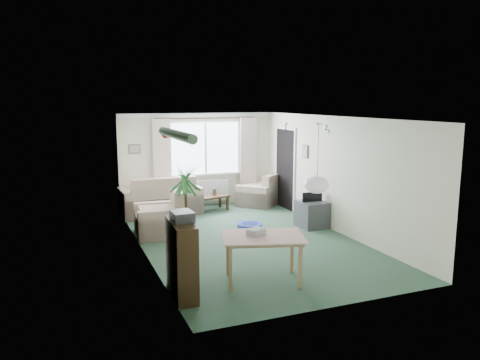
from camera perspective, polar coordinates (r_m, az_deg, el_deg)
name	(u,v)px	position (r m, az deg, el deg)	size (l,w,h in m)	color
ground	(246,240)	(9.30, 0.69, -7.29)	(6.50, 6.50, 0.00)	#2C4935
window	(205,148)	(12.07, -4.25, 3.89)	(1.80, 0.03, 1.30)	white
curtain_rod	(206,118)	(11.94, -4.18, 7.53)	(2.60, 0.03, 0.03)	black
curtain_left	(162,160)	(11.71, -9.48, 2.47)	(0.45, 0.08, 2.00)	beige
curtain_right	(248,156)	(12.39, 0.99, 2.99)	(0.45, 0.08, 2.00)	beige
radiator	(206,190)	(12.19, -4.13, -1.28)	(1.20, 0.10, 0.55)	white
doorway	(285,169)	(11.85, 5.55, 1.33)	(0.03, 0.95, 2.00)	black
pendant_lamp	(317,185)	(7.03, 9.35, -0.58)	(0.36, 0.36, 0.36)	white
tinsel_garland	(176,135)	(6.12, -7.81, 5.49)	(1.60, 1.60, 0.12)	#196626
bauble_cluster_a	(285,123)	(10.27, 5.56, 6.88)	(0.20, 0.20, 0.20)	silver
bauble_cluster_b	(327,126)	(9.37, 10.57, 6.49)	(0.20, 0.20, 0.20)	silver
wall_picture_back	(134,149)	(11.65, -12.75, 3.72)	(0.28, 0.03, 0.22)	brown
wall_picture_right	(305,151)	(10.91, 7.97, 3.46)	(0.03, 0.24, 0.30)	brown
sofa	(160,195)	(11.44, -9.69, -1.77)	(1.88, 0.99, 0.94)	beige
armchair_corner	(258,190)	(12.20, 2.25, -1.20)	(0.92, 0.87, 0.82)	#B6B189
armchair_left	(159,214)	(9.66, -9.80, -4.06)	(0.99, 0.94, 0.89)	beige
coffee_table	(211,203)	(11.68, -3.54, -2.82)	(0.84, 0.47, 0.38)	black
photo_frame	(214,192)	(11.65, -3.14, -1.50)	(0.12, 0.02, 0.16)	brown
bookshelf	(182,259)	(6.65, -7.13, -9.52)	(0.29, 0.88, 1.08)	black
hifi_box	(182,216)	(6.49, -7.07, -4.41)	(0.28, 0.35, 0.14)	#333338
houseplant	(186,203)	(9.10, -6.62, -2.76)	(0.66, 0.66, 1.53)	#1E5A2A
dining_table	(263,259)	(7.17, 2.79, -9.63)	(1.12, 0.74, 0.70)	tan
gift_box	(256,232)	(7.07, 1.96, -6.41)	(0.25, 0.18, 0.12)	#B0B0BB
tv_cube	(312,214)	(10.27, 8.75, -4.14)	(0.56, 0.62, 0.56)	#313135
pet_bed	(250,226)	(10.10, 1.19, -5.60)	(0.54, 0.54, 0.11)	navy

